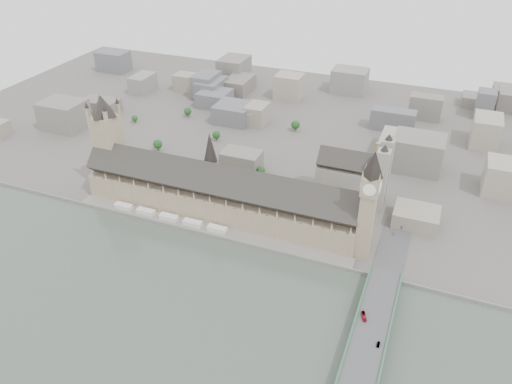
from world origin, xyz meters
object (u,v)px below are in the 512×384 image
at_px(westminster_abbey, 354,176).
at_px(red_bus_north, 364,316).
at_px(victoria_tower, 108,139).
at_px(westminster_bridge, 368,342).
at_px(car_approach, 402,228).
at_px(palace_of_westminster, 219,194).
at_px(car_silver, 378,344).
at_px(elizabeth_tower, 369,198).

bearing_deg(westminster_abbey, red_bus_north, -75.17).
bearing_deg(victoria_tower, red_bus_north, -19.43).
bearing_deg(victoria_tower, westminster_abbey, 16.50).
bearing_deg(westminster_bridge, car_approach, 88.64).
height_order(victoria_tower, westminster_abbey, victoria_tower).
bearing_deg(palace_of_westminster, car_approach, 8.98).
bearing_deg(westminster_bridge, red_bus_north, 113.69).
distance_m(palace_of_westminster, westminster_bridge, 195.05).
distance_m(car_silver, car_approach, 138.60).
relative_size(victoria_tower, red_bus_north, 10.66).
relative_size(red_bus_north, car_silver, 1.89).
bearing_deg(westminster_bridge, victoria_tower, 158.22).
distance_m(westminster_abbey, car_silver, 197.01).
bearing_deg(red_bus_north, westminster_abbey, 84.62).
relative_size(elizabeth_tower, car_silver, 21.61).
xyz_separation_m(elizabeth_tower, car_approach, (27.17, 37.79, -47.17)).
bearing_deg(red_bus_north, palace_of_westminster, 129.27).
relative_size(palace_of_westminster, car_silver, 53.27).
distance_m(victoria_tower, car_silver, 317.31).
bearing_deg(car_approach, victoria_tower, 171.74).
bearing_deg(palace_of_westminster, elizabeth_tower, -4.85).
xyz_separation_m(palace_of_westminster, red_bus_north, (155.08, -91.44, -11.15)).
relative_size(elizabeth_tower, red_bus_north, 11.46).
distance_m(elizabeth_tower, victoria_tower, 260.64).
height_order(elizabeth_tower, red_bus_north, elizabeth_tower).
distance_m(palace_of_westminster, westminster_abbey, 134.09).
relative_size(westminster_bridge, car_approach, 70.76).
height_order(westminster_abbey, car_silver, westminster_abbey).
height_order(palace_of_westminster, car_silver, palace_of_westminster).
height_order(elizabeth_tower, westminster_bridge, elizabeth_tower).
distance_m(victoria_tower, car_approach, 291.24).
relative_size(westminster_abbey, red_bus_north, 7.25).
height_order(westminster_bridge, red_bus_north, red_bus_north).
bearing_deg(palace_of_westminster, car_silver, -33.65).
height_order(red_bus_north, car_silver, red_bus_north).
bearing_deg(westminster_abbey, victoria_tower, -163.50).
bearing_deg(westminster_abbey, palace_of_westminster, -145.83).
distance_m(elizabeth_tower, red_bus_north, 93.89).
distance_m(red_bus_north, car_silver, 25.17).
height_order(elizabeth_tower, victoria_tower, elizabeth_tower).
bearing_deg(elizabeth_tower, car_silver, -72.94).
distance_m(westminster_bridge, red_bus_north, 18.37).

